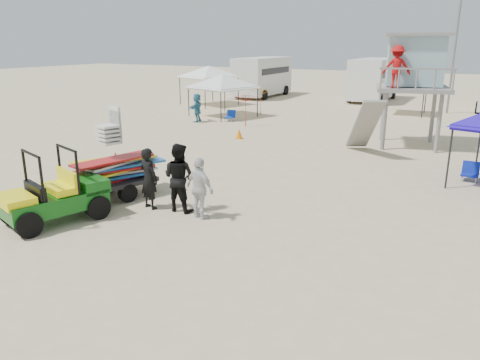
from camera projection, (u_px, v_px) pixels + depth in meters
The scene contains 20 objects.
ground at pixel (148, 275), 9.47m from camera, with size 140.00×140.00×0.00m, color beige.
utility_cart at pixel (52, 190), 12.03m from camera, with size 1.96×2.76×1.90m.
surf_trailer at pixel (115, 166), 13.96m from camera, with size 2.01×2.80×2.41m.
man_left at pixel (149, 178), 13.05m from camera, with size 0.64×0.42×1.74m, color black.
man_mid at pixel (179, 177), 12.84m from camera, with size 0.93×0.72×1.91m, color black.
man_right at pixel (200, 189), 12.28m from camera, with size 0.97×0.41×1.66m, color silver.
lifeguard_tower at pixel (413, 65), 20.34m from camera, with size 3.59×3.59×4.78m.
canopy_white_a at pixel (223, 77), 28.82m from camera, with size 4.04×4.04×3.01m.
canopy_white_b at pixel (209, 68), 34.18m from camera, with size 4.16×4.16×3.24m.
canopy_white_c at pixel (406, 76), 29.76m from camera, with size 2.87×2.87×3.00m.
umbrella_a at pixel (245, 110), 25.75m from camera, with size 1.97×2.01×1.81m, color #AF2812.
umbrella_b at pixel (261, 102), 29.79m from camera, with size 1.88×1.92×1.73m, color orange.
cone_near at pixel (116, 158), 17.92m from camera, with size 0.34×0.34×0.50m, color red.
cone_far at pixel (239, 134), 22.69m from camera, with size 0.34×0.34×0.50m, color orange.
beach_chair_a at pixel (230, 116), 27.75m from camera, with size 0.58×0.62×0.64m.
beach_chair_b at pixel (470, 171), 15.84m from camera, with size 0.56×0.59×0.64m.
rv_far_left at pixel (262, 75), 39.71m from camera, with size 2.64×6.80×3.25m.
rv_mid_left at pixel (373, 78), 36.86m from camera, with size 2.65×6.50×3.25m.
light_pole_left at pixel (455, 50), 29.70m from camera, with size 0.14×0.14×8.00m, color slate.
distant_beachgoers at pixel (293, 106), 27.91m from camera, with size 18.92×13.84×1.70m.
Camera 1 is at (5.72, -6.60, 4.54)m, focal length 35.00 mm.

